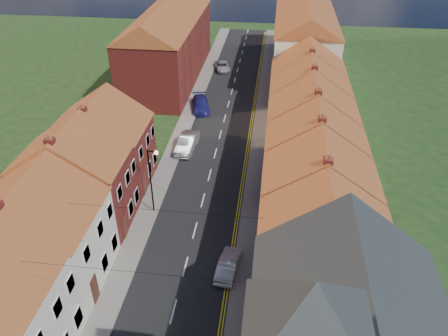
# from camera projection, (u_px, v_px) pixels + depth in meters

# --- Properties ---
(road) EXTENTS (7.00, 90.00, 0.02)m
(road) POSITION_uv_depth(u_px,v_px,m) (215.00, 153.00, 45.19)
(road) COLOR black
(road) RESTS_ON ground
(pavement_left) EXTENTS (1.80, 90.00, 0.12)m
(pavement_left) POSITION_uv_depth(u_px,v_px,m) (174.00, 150.00, 45.61)
(pavement_left) COLOR gray
(pavement_left) RESTS_ON ground
(pavement_right) EXTENTS (1.80, 90.00, 0.12)m
(pavement_right) POSITION_uv_depth(u_px,v_px,m) (258.00, 156.00, 44.72)
(pavement_right) COLOR gray
(pavement_right) RESTS_ON ground
(cottage_r_tudor) EXTENTS (8.30, 5.20, 9.00)m
(cottage_r_tudor) POSITION_uv_depth(u_px,v_px,m) (322.00, 245.00, 27.47)
(cottage_r_tudor) COLOR beige
(cottage_r_tudor) RESTS_ON ground
(cottage_r_white_near) EXTENTS (8.30, 6.00, 9.00)m
(cottage_r_white_near) POSITION_uv_depth(u_px,v_px,m) (318.00, 194.00, 31.93)
(cottage_r_white_near) COLOR white
(cottage_r_white_near) RESTS_ON ground
(cottage_r_cream_mid) EXTENTS (8.30, 5.20, 9.00)m
(cottage_r_cream_mid) POSITION_uv_depth(u_px,v_px,m) (314.00, 155.00, 36.40)
(cottage_r_cream_mid) COLOR maroon
(cottage_r_cream_mid) RESTS_ON ground
(cottage_r_pink) EXTENTS (8.30, 6.00, 9.00)m
(cottage_r_pink) POSITION_uv_depth(u_px,v_px,m) (311.00, 125.00, 40.87)
(cottage_r_pink) COLOR beige
(cottage_r_pink) RESTS_ON ground
(cottage_r_white_far) EXTENTS (8.30, 5.20, 9.00)m
(cottage_r_white_far) POSITION_uv_depth(u_px,v_px,m) (309.00, 101.00, 45.34)
(cottage_r_white_far) COLOR white
(cottage_r_white_far) RESTS_ON ground
(cottage_r_cream_far) EXTENTS (8.30, 6.00, 9.00)m
(cottage_r_cream_far) POSITION_uv_depth(u_px,v_px,m) (307.00, 81.00, 49.82)
(cottage_r_cream_far) COLOR beige
(cottage_r_cream_far) RESTS_ON ground
(cottage_l_white) EXTENTS (8.30, 6.90, 8.80)m
(cottage_l_white) POSITION_uv_depth(u_px,v_px,m) (38.00, 230.00, 28.79)
(cottage_l_white) COLOR white
(cottage_l_white) RESTS_ON ground
(cottage_l_brick_mid) EXTENTS (8.30, 5.70, 9.10)m
(cottage_l_brick_mid) POSITION_uv_depth(u_px,v_px,m) (75.00, 176.00, 33.75)
(cottage_l_brick_mid) COLOR maroon
(cottage_l_brick_mid) RESTS_ON ground
(cottage_l_pink) EXTENTS (8.30, 6.30, 8.80)m
(cottage_l_pink) POSITION_uv_depth(u_px,v_px,m) (101.00, 141.00, 38.64)
(cottage_l_pink) COLOR maroon
(cottage_l_pink) RESTS_ON ground
(block_right_far) EXTENTS (8.30, 24.20, 10.50)m
(block_right_far) POSITION_uv_depth(u_px,v_px,m) (304.00, 35.00, 62.03)
(block_right_far) COLOR beige
(block_right_far) RESTS_ON ground
(block_left_far) EXTENTS (8.30, 24.20, 10.50)m
(block_left_far) POSITION_uv_depth(u_px,v_px,m) (168.00, 40.00, 59.78)
(block_left_far) COLOR maroon
(block_left_far) RESTS_ON ground
(lamppost) EXTENTS (0.88, 0.15, 6.00)m
(lamppost) POSITION_uv_depth(u_px,v_px,m) (151.00, 177.00, 35.36)
(lamppost) COLOR black
(lamppost) RESTS_ON pavement_left
(car_mid) EXTENTS (1.96, 4.76, 1.53)m
(car_mid) POSITION_uv_depth(u_px,v_px,m) (187.00, 143.00, 45.48)
(car_mid) COLOR #97999E
(car_mid) RESTS_ON ground
(car_far) EXTENTS (3.09, 5.13, 1.39)m
(car_far) POSITION_uv_depth(u_px,v_px,m) (201.00, 104.00, 53.43)
(car_far) COLOR navy
(car_far) RESTS_ON ground
(car_distant) EXTENTS (2.97, 4.53, 1.16)m
(car_distant) POSITION_uv_depth(u_px,v_px,m) (222.00, 66.00, 64.71)
(car_distant) COLOR silver
(car_distant) RESTS_ON ground
(car_mid_b) EXTENTS (1.73, 3.89, 1.24)m
(car_mid_b) POSITION_uv_depth(u_px,v_px,m) (229.00, 265.00, 31.29)
(car_mid_b) COLOR #B2B6BA
(car_mid_b) RESTS_ON ground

